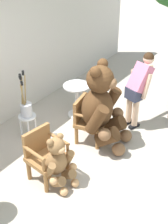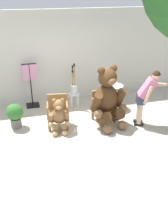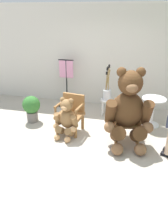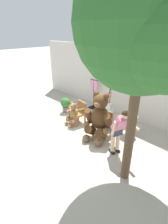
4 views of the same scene
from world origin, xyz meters
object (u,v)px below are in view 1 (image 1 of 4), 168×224
Objects in this scene: brush_bucket at (26,107)px; round_side_table at (77,97)px; white_stool at (28,120)px; wooden_chair_left at (45,154)px; wooden_chair_right at (88,118)px; teddy_bear_small at (58,162)px; teddy_bear_large at (102,107)px; person_visitor at (139,85)px.

brush_bucket is 1.22m from round_side_table.
wooden_chair_left is at bearing -123.89° from white_stool.
round_side_table is (0.58, 0.69, -0.01)m from wooden_chair_right.
wooden_chair_left is at bearing -123.72° from brush_bucket.
teddy_bear_small is at bearing -118.18° from white_stool.
wooden_chair_right is 1.19m from brush_bucket.
teddy_bear_large is 1.77× the size of brush_bucket.
wooden_chair_left is at bearing 86.79° from teddy_bear_small.
teddy_bear_large is at bearing -120.14° from round_side_table.
wooden_chair_right is 1.20m from person_visitor.
teddy_bear_small is 2.10m from round_side_table.
wooden_chair_left reaches higher than white_stool.
brush_bucket is (-0.00, 0.00, 0.29)m from white_stool.
round_side_table is (1.16, -0.34, -0.20)m from brush_bucket.
teddy_bear_small is 1.50m from brush_bucket.
teddy_bear_large is 1.07× the size of person_visitor.
teddy_bear_large reaches higher than wooden_chair_left.
teddy_bear_large is 1.00m from person_visitor.
teddy_bear_large is 1.43m from brush_bucket.
teddy_bear_small is at bearing -93.21° from wooden_chair_left.
white_stool is at bearing 163.85° from round_side_table.
brush_bucket is (-0.61, 1.29, -0.15)m from teddy_bear_large.
teddy_bear_small is 0.99× the size of brush_bucket.
teddy_bear_large is at bearing 1.01° from teddy_bear_small.
person_visitor reaches higher than brush_bucket.
brush_bucket is (-1.57, 1.54, -0.26)m from person_visitor.
teddy_bear_large is 2.26× the size of round_side_table.
wooden_chair_left is 1.26m from wooden_chair_right.
wooden_chair_right is 1.31m from teddy_bear_small.
teddy_bear_small is 2.33m from person_visitor.
wooden_chair_right is at bearing -60.74° from white_stool.
teddy_bear_large reaches higher than wooden_chair_right.
wooden_chair_left is at bearing 167.14° from person_visitor.
white_stool is at bearing 119.26° from wooden_chair_right.
wooden_chair_left is 1.25m from brush_bucket.
person_visitor reaches higher than wooden_chair_left.
wooden_chair_right is at bearing -0.03° from wooden_chair_left.
wooden_chair_left and wooden_chair_right have the same top height.
wooden_chair_left is 2.35m from person_visitor.
brush_bucket reaches higher than white_stool.
wooden_chair_left is 0.53× the size of teddy_bear_large.
brush_bucket is at bearing 163.71° from round_side_table.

